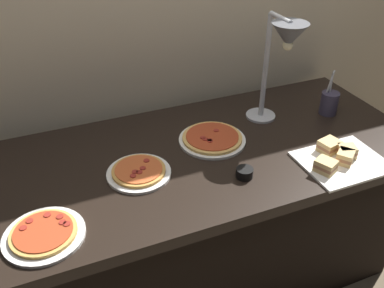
# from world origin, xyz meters

# --- Properties ---
(ground_plane) EXTENTS (8.00, 8.00, 0.00)m
(ground_plane) POSITION_xyz_m (0.00, 0.00, 0.00)
(ground_plane) COLOR brown
(back_wall) EXTENTS (4.40, 0.04, 2.40)m
(back_wall) POSITION_xyz_m (0.00, 0.50, 1.20)
(back_wall) COLOR #C6B593
(back_wall) RESTS_ON ground_plane
(buffet_table) EXTENTS (1.90, 0.84, 0.76)m
(buffet_table) POSITION_xyz_m (0.00, 0.00, 0.39)
(buffet_table) COLOR black
(buffet_table) RESTS_ON ground_plane
(heat_lamp) EXTENTS (0.15, 0.29, 0.51)m
(heat_lamp) POSITION_xyz_m (0.38, 0.05, 1.15)
(heat_lamp) COLOR #B7BABF
(heat_lamp) RESTS_ON buffet_table
(pizza_plate_front) EXTENTS (0.29, 0.29, 0.03)m
(pizza_plate_front) POSITION_xyz_m (0.07, 0.06, 0.77)
(pizza_plate_front) COLOR white
(pizza_plate_front) RESTS_ON buffet_table
(pizza_plate_center) EXTENTS (0.25, 0.25, 0.03)m
(pizza_plate_center) POSITION_xyz_m (-0.30, -0.05, 0.77)
(pizza_plate_center) COLOR white
(pizza_plate_center) RESTS_ON buffet_table
(pizza_plate_raised_stand) EXTENTS (0.27, 0.27, 0.03)m
(pizza_plate_raised_stand) POSITION_xyz_m (-0.67, -0.25, 0.77)
(pizza_plate_raised_stand) COLOR white
(pizza_plate_raised_stand) RESTS_ON buffet_table
(sandwich_platter) EXTENTS (0.34, 0.28, 0.06)m
(sandwich_platter) POSITION_xyz_m (0.48, -0.28, 0.78)
(sandwich_platter) COLOR white
(sandwich_platter) RESTS_ON buffet_table
(sauce_cup_near) EXTENTS (0.07, 0.07, 0.04)m
(sauce_cup_near) POSITION_xyz_m (0.08, -0.22, 0.78)
(sauce_cup_near) COLOR black
(sauce_cup_near) RESTS_ON buffet_table
(utensil_holder) EXTENTS (0.08, 0.08, 0.22)m
(utensil_holder) POSITION_xyz_m (0.69, 0.07, 0.82)
(utensil_holder) COLOR #383347
(utensil_holder) RESTS_ON buffet_table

